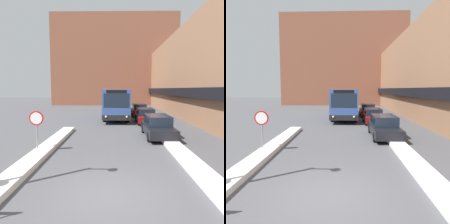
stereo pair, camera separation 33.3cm
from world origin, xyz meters
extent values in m
plane|color=#515156|center=(0.00, 0.00, 0.00)|extent=(160.00, 160.00, 0.00)
cube|color=#996B4C|center=(10.00, 24.00, 5.18)|extent=(5.00, 60.00, 10.36)
cube|color=black|center=(7.25, 24.00, 3.05)|extent=(0.50, 60.00, 0.90)
cube|color=brown|center=(0.00, 42.12, 9.33)|extent=(26.00, 8.00, 18.66)
cube|color=silver|center=(-3.60, 3.18, 0.13)|extent=(0.90, 15.82, 0.25)
cube|color=silver|center=(3.60, 2.74, 0.13)|extent=(0.90, 16.18, 0.25)
cube|color=#335193|center=(0.31, 19.57, 1.90)|extent=(2.69, 12.31, 2.87)
cube|color=black|center=(0.31, 19.57, 0.71)|extent=(2.71, 12.33, 0.50)
cube|color=#192333|center=(0.31, 19.57, 2.30)|extent=(2.71, 11.32, 0.79)
cube|color=#192333|center=(0.31, 13.41, 2.33)|extent=(2.37, 0.03, 1.29)
cube|color=black|center=(0.31, 13.41, 3.15)|extent=(1.88, 0.03, 0.28)
sphere|color=#F2EAC6|center=(-0.66, 13.40, 0.81)|extent=(0.20, 0.20, 0.20)
sphere|color=#F2EAC6|center=(1.28, 13.40, 0.81)|extent=(0.20, 0.20, 0.20)
cylinder|color=black|center=(-0.91, 15.75, 0.55)|extent=(0.28, 1.09, 1.09)
cylinder|color=black|center=(1.54, 15.75, 0.55)|extent=(0.28, 1.09, 1.09)
cylinder|color=black|center=(-0.91, 23.39, 0.55)|extent=(0.28, 1.09, 1.09)
cylinder|color=black|center=(1.54, 23.39, 0.55)|extent=(0.28, 1.09, 1.09)
cube|color=black|center=(3.20, 8.58, 0.55)|extent=(1.80, 4.74, 0.59)
cube|color=#192333|center=(3.20, 8.69, 1.19)|extent=(1.58, 2.60, 0.69)
cylinder|color=black|center=(4.02, 7.11, 0.32)|extent=(0.20, 0.63, 0.63)
cylinder|color=black|center=(2.38, 7.11, 0.32)|extent=(0.20, 0.63, 0.63)
cylinder|color=black|center=(4.02, 10.04, 0.32)|extent=(0.20, 0.63, 0.63)
cylinder|color=black|center=(2.38, 10.04, 0.32)|extent=(0.20, 0.63, 0.63)
cube|color=maroon|center=(3.20, 14.87, 0.53)|extent=(1.76, 4.41, 0.55)
cube|color=#192333|center=(3.20, 14.98, 1.14)|extent=(1.55, 2.42, 0.66)
cylinder|color=black|center=(4.00, 13.50, 0.32)|extent=(0.20, 0.63, 0.63)
cylinder|color=black|center=(2.40, 13.50, 0.32)|extent=(0.20, 0.63, 0.63)
cylinder|color=black|center=(4.00, 16.24, 0.32)|extent=(0.20, 0.63, 0.63)
cylinder|color=black|center=(2.40, 16.24, 0.32)|extent=(0.20, 0.63, 0.63)
cube|color=maroon|center=(3.20, 20.57, 0.55)|extent=(1.79, 4.47, 0.60)
cube|color=#192333|center=(3.20, 20.68, 1.20)|extent=(1.57, 2.46, 0.70)
cylinder|color=black|center=(4.01, 19.19, 0.31)|extent=(0.20, 0.63, 0.63)
cylinder|color=black|center=(2.39, 19.19, 0.31)|extent=(0.20, 0.63, 0.63)
cylinder|color=black|center=(4.01, 21.96, 0.31)|extent=(0.20, 0.63, 0.63)
cylinder|color=black|center=(2.39, 21.96, 0.31)|extent=(0.20, 0.63, 0.63)
cylinder|color=gray|center=(-3.94, 4.67, 1.12)|extent=(0.07, 0.07, 2.23)
cylinder|color=red|center=(-3.94, 4.65, 1.85)|extent=(0.76, 0.03, 0.76)
cylinder|color=white|center=(-3.94, 4.64, 1.85)|extent=(0.62, 0.02, 0.62)
camera|label=1|loc=(0.22, -6.65, 3.38)|focal=35.00mm
camera|label=2|loc=(0.55, -6.64, 3.38)|focal=35.00mm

